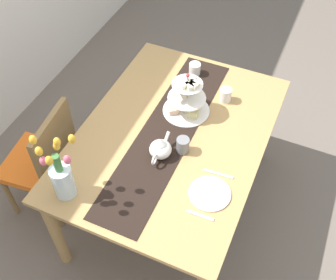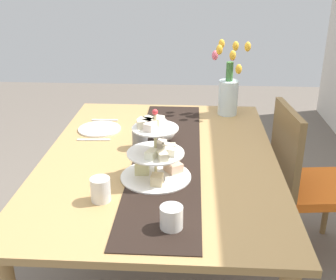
{
  "view_description": "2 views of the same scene",
  "coord_description": "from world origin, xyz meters",
  "px_view_note": "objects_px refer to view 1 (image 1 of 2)",
  "views": [
    {
      "loc": [
        -1.54,
        -0.65,
        2.66
      ],
      "look_at": [
        -0.07,
        -0.0,
        0.79
      ],
      "focal_mm": 44.31,
      "sensor_mm": 36.0,
      "label": 1
    },
    {
      "loc": [
        1.8,
        0.15,
        1.62
      ],
      "look_at": [
        -0.07,
        0.03,
        0.82
      ],
      "focal_mm": 45.22,
      "sensor_mm": 36.0,
      "label": 2
    }
  ],
  "objects_px": {
    "teapot": "(160,149)",
    "dinner_plate_left": "(210,193)",
    "tiered_cake_stand": "(186,99)",
    "mug_grey": "(183,145)",
    "tulip_vase": "(61,176)",
    "fork_left": "(200,215)",
    "knife_left": "(219,174)",
    "mug_white_text": "(226,95)",
    "dining_table": "(173,145)",
    "chair_left": "(45,159)",
    "cream_jug": "(195,69)"
  },
  "relations": [
    {
      "from": "mug_white_text",
      "to": "cream_jug",
      "type": "bearing_deg",
      "value": 59.03
    },
    {
      "from": "teapot",
      "to": "tulip_vase",
      "type": "xyz_separation_m",
      "value": [
        -0.44,
        0.36,
        0.1
      ]
    },
    {
      "from": "tiered_cake_stand",
      "to": "tulip_vase",
      "type": "bearing_deg",
      "value": 156.82
    },
    {
      "from": "mug_white_text",
      "to": "teapot",
      "type": "bearing_deg",
      "value": 161.82
    },
    {
      "from": "dinner_plate_left",
      "to": "mug_grey",
      "type": "relative_size",
      "value": 2.42
    },
    {
      "from": "fork_left",
      "to": "dinner_plate_left",
      "type": "bearing_deg",
      "value": 0.0
    },
    {
      "from": "dining_table",
      "to": "fork_left",
      "type": "xyz_separation_m",
      "value": [
        -0.46,
        -0.35,
        0.1
      ]
    },
    {
      "from": "teapot",
      "to": "fork_left",
      "type": "distance_m",
      "value": 0.46
    },
    {
      "from": "mug_white_text",
      "to": "tulip_vase",
      "type": "bearing_deg",
      "value": 151.79
    },
    {
      "from": "cream_jug",
      "to": "dinner_plate_left",
      "type": "distance_m",
      "value": 1.0
    },
    {
      "from": "dinner_plate_left",
      "to": "knife_left",
      "type": "xyz_separation_m",
      "value": [
        0.14,
        0.0,
        -0.0
      ]
    },
    {
      "from": "tiered_cake_stand",
      "to": "tulip_vase",
      "type": "distance_m",
      "value": 0.91
    },
    {
      "from": "teapot",
      "to": "fork_left",
      "type": "xyz_separation_m",
      "value": [
        -0.28,
        -0.35,
        -0.06
      ]
    },
    {
      "from": "mug_grey",
      "to": "knife_left",
      "type": "bearing_deg",
      "value": -106.91
    },
    {
      "from": "dining_table",
      "to": "tiered_cake_stand",
      "type": "distance_m",
      "value": 0.3
    },
    {
      "from": "cream_jug",
      "to": "mug_grey",
      "type": "relative_size",
      "value": 0.89
    },
    {
      "from": "fork_left",
      "to": "mug_grey",
      "type": "bearing_deg",
      "value": 34.29
    },
    {
      "from": "teapot",
      "to": "dinner_plate_left",
      "type": "relative_size",
      "value": 1.04
    },
    {
      "from": "dinner_plate_left",
      "to": "mug_white_text",
      "type": "relative_size",
      "value": 2.42
    },
    {
      "from": "mug_white_text",
      "to": "fork_left",
      "type": "bearing_deg",
      "value": -169.61
    },
    {
      "from": "teapot",
      "to": "fork_left",
      "type": "relative_size",
      "value": 1.59
    },
    {
      "from": "tulip_vase",
      "to": "mug_grey",
      "type": "xyz_separation_m",
      "value": [
        0.52,
        -0.46,
        -0.1
      ]
    },
    {
      "from": "dinner_plate_left",
      "to": "knife_left",
      "type": "relative_size",
      "value": 1.35
    },
    {
      "from": "chair_left",
      "to": "teapot",
      "type": "distance_m",
      "value": 0.85
    },
    {
      "from": "dinner_plate_left",
      "to": "tulip_vase",
      "type": "bearing_deg",
      "value": 113.04
    },
    {
      "from": "tiered_cake_stand",
      "to": "mug_grey",
      "type": "height_order",
      "value": "tiered_cake_stand"
    },
    {
      "from": "chair_left",
      "to": "dinner_plate_left",
      "type": "xyz_separation_m",
      "value": [
        0.01,
        -1.13,
        0.27
      ]
    },
    {
      "from": "dining_table",
      "to": "teapot",
      "type": "distance_m",
      "value": 0.24
    },
    {
      "from": "teapot",
      "to": "mug_white_text",
      "type": "xyz_separation_m",
      "value": [
        0.59,
        -0.19,
        -0.01
      ]
    },
    {
      "from": "chair_left",
      "to": "dinner_plate_left",
      "type": "height_order",
      "value": "chair_left"
    },
    {
      "from": "dining_table",
      "to": "cream_jug",
      "type": "height_order",
      "value": "cream_jug"
    },
    {
      "from": "fork_left",
      "to": "teapot",
      "type": "bearing_deg",
      "value": 51.53
    },
    {
      "from": "fork_left",
      "to": "chair_left",
      "type": "bearing_deg",
      "value": 83.2
    },
    {
      "from": "tulip_vase",
      "to": "chair_left",
      "type": "bearing_deg",
      "value": 54.85
    },
    {
      "from": "tiered_cake_stand",
      "to": "fork_left",
      "type": "relative_size",
      "value": 2.03
    },
    {
      "from": "dining_table",
      "to": "mug_grey",
      "type": "height_order",
      "value": "mug_grey"
    },
    {
      "from": "tiered_cake_stand",
      "to": "teapot",
      "type": "relative_size",
      "value": 1.28
    },
    {
      "from": "dining_table",
      "to": "cream_jug",
      "type": "xyz_separation_m",
      "value": [
        0.58,
        0.09,
        0.14
      ]
    },
    {
      "from": "cream_jug",
      "to": "dinner_plate_left",
      "type": "relative_size",
      "value": 0.37
    },
    {
      "from": "knife_left",
      "to": "tulip_vase",
      "type": "bearing_deg",
      "value": 122.16
    },
    {
      "from": "knife_left",
      "to": "mug_grey",
      "type": "xyz_separation_m",
      "value": [
        0.08,
        0.25,
        0.05
      ]
    },
    {
      "from": "cream_jug",
      "to": "knife_left",
      "type": "distance_m",
      "value": 0.87
    },
    {
      "from": "teapot",
      "to": "cream_jug",
      "type": "relative_size",
      "value": 2.8
    },
    {
      "from": "tulip_vase",
      "to": "mug_grey",
      "type": "distance_m",
      "value": 0.71
    },
    {
      "from": "dinner_plate_left",
      "to": "tiered_cake_stand",
      "type": "bearing_deg",
      "value": 33.8
    },
    {
      "from": "dining_table",
      "to": "mug_grey",
      "type": "xyz_separation_m",
      "value": [
        -0.1,
        -0.1,
        0.15
      ]
    },
    {
      "from": "tiered_cake_stand",
      "to": "teapot",
      "type": "height_order",
      "value": "tiered_cake_stand"
    },
    {
      "from": "dining_table",
      "to": "chair_left",
      "type": "bearing_deg",
      "value": 112.93
    },
    {
      "from": "cream_jug",
      "to": "mug_grey",
      "type": "xyz_separation_m",
      "value": [
        -0.67,
        -0.19,
        0.01
      ]
    },
    {
      "from": "tiered_cake_stand",
      "to": "teapot",
      "type": "distance_m",
      "value": 0.4
    }
  ]
}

